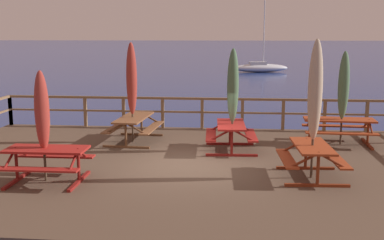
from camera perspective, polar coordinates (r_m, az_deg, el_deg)
ground_plane at (r=12.14m, az=-0.31°, el=-9.12°), size 600.00×600.00×0.00m
wooden_deck at (r=12.00m, az=-0.31°, el=-7.26°), size 14.15×9.28×0.83m
railing_waterside_far at (r=16.11m, az=1.25°, el=1.48°), size 13.95×0.10×1.09m
picnic_table_mid_centre at (r=10.82m, az=-17.31°, el=-4.39°), size 1.79×1.42×0.78m
picnic_table_front_left at (r=13.15m, az=4.78°, el=-1.37°), size 1.48×1.75×0.78m
picnic_table_front_right at (r=10.97m, az=14.44°, el=-4.07°), size 1.48×1.75×0.78m
picnic_table_back_left at (r=14.32m, az=-7.10°, el=-0.40°), size 1.53×2.17×0.78m
picnic_table_mid_left at (r=14.54m, az=17.52°, el=-0.64°), size 2.12×1.51×0.78m
patio_umbrella_tall_back_right at (r=10.69m, az=-17.87°, el=0.99°), size 0.32×0.32×2.48m
patio_umbrella_tall_mid_left at (r=12.93m, az=5.02°, el=4.12°), size 0.32×0.32×2.87m
patio_umbrella_tall_front at (r=10.69m, az=14.82°, el=3.46°), size 0.32×0.32×3.15m
patio_umbrella_short_back at (r=14.09m, az=-7.39°, el=4.96°), size 0.32×0.32×3.01m
patio_umbrella_tall_back_left at (r=14.33m, az=18.05°, el=4.01°), size 0.32×0.32×2.76m
sailboat_distant at (r=51.43m, az=8.33°, el=6.37°), size 6.20×2.71×7.72m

